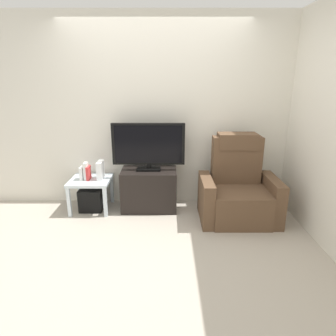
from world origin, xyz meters
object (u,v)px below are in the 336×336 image
subwoofer_box (93,198)px  game_console (101,170)px  tv_stand (150,189)px  recliner_armchair (239,190)px  book_rightmost (90,173)px  side_table (92,184)px  book_middle (87,171)px  television (149,146)px  book_leftmost (83,173)px

subwoofer_box → game_console: bearing=3.9°
tv_stand → recliner_armchair: size_ratio=0.70×
tv_stand → book_rightmost: size_ratio=4.05×
side_table → tv_stand: bearing=2.0°
book_middle → subwoofer_box: bearing=24.6°
book_rightmost → television: bearing=4.7°
television → book_middle: size_ratio=4.09×
book_middle → recliner_armchair: bearing=-6.2°
book_middle → side_table: bearing=24.6°
book_leftmost → book_rightmost: book_rightmost is taller
television → recliner_armchair: 1.31m
side_table → book_rightmost: 0.16m
side_table → book_leftmost: 0.19m
television → side_table: (-0.80, -0.05, -0.53)m
recliner_armchair → game_console: (-1.83, 0.25, 0.20)m
recliner_armchair → tv_stand: bearing=166.6°
side_table → subwoofer_box: bearing=0.0°
book_middle → game_console: size_ratio=0.97×
recliner_armchair → subwoofer_box: 2.00m
tv_stand → book_middle: size_ratio=3.17×
subwoofer_box → book_leftmost: size_ratio=1.74×
recliner_armchair → book_rightmost: size_ratio=5.82×
side_table → book_middle: (-0.04, -0.02, 0.19)m
television → recliner_armchair: bearing=-13.7°
subwoofer_box → game_console: (0.15, 0.01, 0.41)m
side_table → game_console: (0.15, 0.01, 0.19)m
tv_stand → recliner_armchair: bearing=-12.8°
book_leftmost → book_middle: bearing=0.0°
tv_stand → recliner_armchair: recliner_armchair is taller
book_leftmost → book_middle: book_middle is taller
recliner_armchair → game_console: 1.85m
book_middle → television: bearing=4.6°
book_rightmost → side_table: bearing=59.6°
tv_stand → book_leftmost: bearing=-176.9°
book_rightmost → book_middle: bearing=180.0°
subwoofer_box → book_middle: book_middle is taller
tv_stand → book_middle: (-0.85, -0.05, 0.28)m
television → book_middle: bearing=-175.4°
television → recliner_armchair: television is taller
recliner_armchair → side_table: size_ratio=2.00×
subwoofer_box → book_middle: bearing=-155.4°
recliner_armchair → game_console: size_ratio=4.41×
tv_stand → book_rightmost: 0.85m
television → book_leftmost: 0.98m
book_rightmost → game_console: size_ratio=0.76×
book_leftmost → game_console: 0.25m
television → side_table: television is taller
subwoofer_box → book_leftmost: 0.39m
recliner_armchair → side_table: bearing=172.5°
subwoofer_box → book_rightmost: bearing=-120.4°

